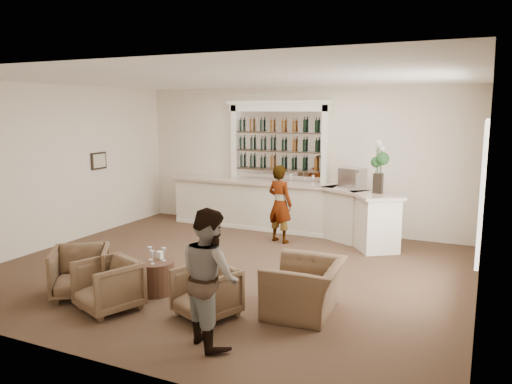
% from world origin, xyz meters
% --- Properties ---
extents(ground, '(8.00, 8.00, 0.00)m').
position_xyz_m(ground, '(0.00, 0.00, 0.00)').
color(ground, brown).
rests_on(ground, ground).
extents(room_shell, '(8.04, 7.02, 3.32)m').
position_xyz_m(room_shell, '(0.16, 0.71, 2.34)').
color(room_shell, beige).
rests_on(room_shell, ground).
extents(bar_counter, '(5.72, 1.80, 1.14)m').
position_xyz_m(bar_counter, '(-0.16, 3.00, 0.57)').
color(bar_counter, white).
rests_on(bar_counter, ground).
extents(back_bar_alcove, '(2.64, 0.25, 3.00)m').
position_xyz_m(back_bar_alcove, '(-0.50, 3.41, 2.03)').
color(back_bar_alcove, white).
rests_on(back_bar_alcove, ground).
extents(cocktail_table, '(0.58, 0.58, 0.50)m').
position_xyz_m(cocktail_table, '(-0.50, -1.46, 0.25)').
color(cocktail_table, '#4E3422').
rests_on(cocktail_table, ground).
extents(sommelier, '(0.69, 0.56, 1.65)m').
position_xyz_m(sommelier, '(0.09, 2.12, 0.83)').
color(sommelier, gray).
rests_on(sommelier, ground).
extents(guest, '(1.02, 0.98, 1.67)m').
position_xyz_m(guest, '(1.10, -2.55, 0.83)').
color(guest, gray).
rests_on(guest, ground).
extents(armchair_left, '(1.14, 1.15, 0.75)m').
position_xyz_m(armchair_left, '(-1.45, -2.04, 0.38)').
color(armchair_left, brown).
rests_on(armchair_left, ground).
extents(armchair_center, '(1.01, 1.02, 0.72)m').
position_xyz_m(armchair_center, '(-0.70, -2.29, 0.36)').
color(armchair_center, brown).
rests_on(armchair_center, ground).
extents(armchair_right, '(0.96, 0.98, 0.69)m').
position_xyz_m(armchair_right, '(0.67, -1.91, 0.34)').
color(armchair_right, brown).
rests_on(armchair_right, ground).
extents(armchair_far, '(1.06, 1.19, 0.73)m').
position_xyz_m(armchair_far, '(1.83, -1.22, 0.37)').
color(armchair_far, brown).
rests_on(armchair_far, ground).
extents(espresso_machine, '(0.59, 0.55, 0.42)m').
position_xyz_m(espresso_machine, '(1.40, 3.00, 1.35)').
color(espresso_machine, '#ABABB0').
rests_on(espresso_machine, bar_counter).
extents(flower_vase, '(0.28, 0.28, 1.06)m').
position_xyz_m(flower_vase, '(2.05, 2.50, 1.73)').
color(flower_vase, black).
rests_on(flower_vase, bar_counter).
extents(wine_glass_bar_left, '(0.07, 0.07, 0.21)m').
position_xyz_m(wine_glass_bar_left, '(0.53, 2.98, 1.25)').
color(wine_glass_bar_left, white).
rests_on(wine_glass_bar_left, bar_counter).
extents(wine_glass_bar_right, '(0.07, 0.07, 0.21)m').
position_xyz_m(wine_glass_bar_right, '(-0.02, 3.04, 1.25)').
color(wine_glass_bar_right, white).
rests_on(wine_glass_bar_right, bar_counter).
extents(wine_glass_tbl_a, '(0.07, 0.07, 0.21)m').
position_xyz_m(wine_glass_tbl_a, '(-0.62, -1.43, 0.60)').
color(wine_glass_tbl_a, white).
rests_on(wine_glass_tbl_a, cocktail_table).
extents(wine_glass_tbl_b, '(0.07, 0.07, 0.21)m').
position_xyz_m(wine_glass_tbl_b, '(-0.40, -1.38, 0.60)').
color(wine_glass_tbl_b, white).
rests_on(wine_glass_tbl_b, cocktail_table).
extents(wine_glass_tbl_c, '(0.07, 0.07, 0.21)m').
position_xyz_m(wine_glass_tbl_c, '(-0.46, -1.59, 0.60)').
color(wine_glass_tbl_c, white).
rests_on(wine_glass_tbl_c, cocktail_table).
extents(napkin_holder, '(0.08, 0.08, 0.12)m').
position_xyz_m(napkin_holder, '(-0.52, -1.32, 0.56)').
color(napkin_holder, white).
rests_on(napkin_holder, cocktail_table).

